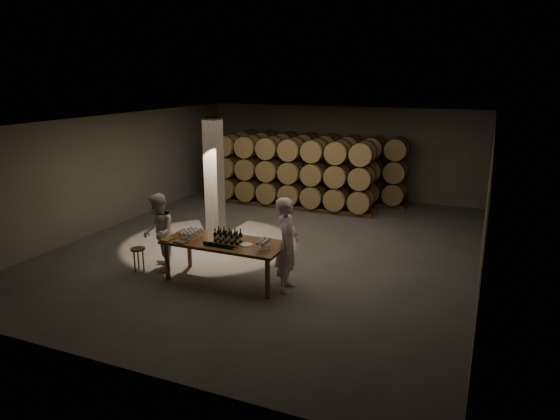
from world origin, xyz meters
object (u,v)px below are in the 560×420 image
at_px(person_woman, 159,233).
at_px(bottle_cluster, 228,237).
at_px(stool, 138,252).
at_px(notebook_near, 181,242).
at_px(tasting_table, 225,246).
at_px(plate, 246,245).
at_px(person_man, 287,245).

bearing_deg(person_woman, bottle_cluster, 51.90).
relative_size(stool, person_woman, 0.31).
bearing_deg(bottle_cluster, stool, -173.62).
bearing_deg(bottle_cluster, notebook_near, -156.73).
relative_size(tasting_table, plate, 9.90).
xyz_separation_m(tasting_table, notebook_near, (-0.81, -0.41, 0.12)).
height_order(bottle_cluster, stool, bottle_cluster).
relative_size(person_man, person_woman, 1.11).
height_order(plate, notebook_near, notebook_near).
bearing_deg(tasting_table, person_man, 5.14).
relative_size(tasting_table, stool, 4.80).
xyz_separation_m(notebook_near, stool, (-1.27, 0.15, -0.47)).
distance_m(plate, notebook_near, 1.39).
distance_m(bottle_cluster, person_woman, 1.77).
height_order(notebook_near, person_man, person_man).
height_order(bottle_cluster, person_woman, person_woman).
distance_m(person_man, person_woman, 3.05).
height_order(notebook_near, stool, notebook_near).
bearing_deg(person_man, plate, 92.29).
xyz_separation_m(bottle_cluster, notebook_near, (-0.90, -0.39, -0.10)).
distance_m(tasting_table, person_woman, 1.68).
distance_m(stool, person_woman, 0.65).
height_order(plate, stool, plate).
relative_size(bottle_cluster, person_woman, 0.34).
height_order(bottle_cluster, plate, bottle_cluster).
bearing_deg(person_man, bottle_cluster, 88.32).
bearing_deg(notebook_near, bottle_cluster, 25.61).
xyz_separation_m(stool, person_woman, (0.40, 0.26, 0.44)).
bearing_deg(person_woman, notebook_near, 27.28).
height_order(tasting_table, person_woman, person_woman).
relative_size(stool, person_man, 0.28).
bearing_deg(notebook_near, person_woman, 157.15).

